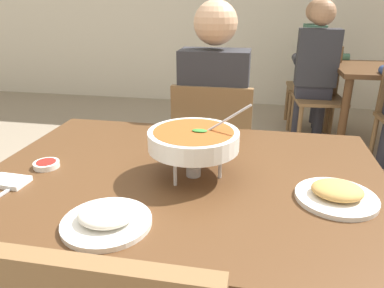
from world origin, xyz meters
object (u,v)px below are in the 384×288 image
(curry_bowl, at_px, (194,140))
(patron_bg_middle, at_px, (316,65))
(appetizer_plate, at_px, (337,194))
(sauce_dish, at_px, (46,164))
(diner_main, at_px, (215,109))
(chair_bg_middle, at_px, (318,90))
(patron_bg_left, at_px, (315,57))
(rice_plate, at_px, (106,218))
(dining_table_main, at_px, (184,198))
(chair_diner_main, at_px, (213,150))
(chair_bg_left, at_px, (319,81))

(curry_bowl, relative_size, patron_bg_middle, 0.25)
(appetizer_plate, height_order, sauce_dish, appetizer_plate)
(diner_main, distance_m, curry_bowl, 0.84)
(chair_bg_middle, xyz_separation_m, patron_bg_middle, (-0.05, -0.04, 0.24))
(patron_bg_left, bearing_deg, curry_bowl, -104.33)
(rice_plate, xyz_separation_m, patron_bg_middle, (0.87, 2.75, -0.02))
(curry_bowl, bearing_deg, rice_plate, -117.74)
(diner_main, relative_size, patron_bg_middle, 1.00)
(appetizer_plate, bearing_deg, sauce_dish, 177.34)
(diner_main, distance_m, patron_bg_middle, 1.75)
(curry_bowl, height_order, sauce_dish, curry_bowl)
(appetizer_plate, height_order, patron_bg_left, patron_bg_left)
(chair_bg_middle, height_order, patron_bg_left, patron_bg_left)
(dining_table_main, relative_size, sauce_dish, 15.21)
(patron_bg_left, bearing_deg, rice_plate, -105.78)
(chair_bg_middle, bearing_deg, diner_main, -115.58)
(appetizer_plate, bearing_deg, chair_diner_main, 118.98)
(curry_bowl, distance_m, appetizer_plate, 0.47)
(diner_main, bearing_deg, sauce_dish, -119.75)
(chair_bg_middle, relative_size, patron_bg_middle, 0.69)
(dining_table_main, xyz_separation_m, appetizer_plate, (0.48, -0.09, 0.12))
(chair_diner_main, bearing_deg, curry_bowl, -87.44)
(appetizer_plate, height_order, chair_bg_middle, chair_bg_middle)
(curry_bowl, bearing_deg, dining_table_main, 164.48)
(dining_table_main, relative_size, curry_bowl, 4.12)
(appetizer_plate, distance_m, chair_bg_middle, 2.57)
(dining_table_main, xyz_separation_m, patron_bg_middle, (0.73, 2.41, 0.09))
(chair_diner_main, xyz_separation_m, chair_bg_middle, (0.78, 1.67, 0.00))
(sauce_dish, relative_size, chair_bg_middle, 0.10)
(curry_bowl, bearing_deg, patron_bg_left, 75.67)
(sauce_dish, bearing_deg, patron_bg_middle, 63.53)
(diner_main, xyz_separation_m, sauce_dish, (-0.49, -0.86, 0.01))
(rice_plate, relative_size, appetizer_plate, 1.00)
(diner_main, relative_size, patron_bg_left, 1.00)
(dining_table_main, distance_m, rice_plate, 0.38)
(rice_plate, bearing_deg, curry_bowl, 62.26)
(rice_plate, bearing_deg, patron_bg_middle, 72.49)
(rice_plate, distance_m, chair_bg_middle, 2.95)
(diner_main, bearing_deg, curry_bowl, -87.54)
(chair_diner_main, bearing_deg, dining_table_main, -90.00)
(dining_table_main, bearing_deg, chair_bg_middle, 72.31)
(chair_bg_left, relative_size, chair_bg_middle, 1.00)
(chair_diner_main, distance_m, patron_bg_left, 2.30)
(curry_bowl, relative_size, appetizer_plate, 1.39)
(sauce_dish, height_order, patron_bg_middle, patron_bg_middle)
(diner_main, bearing_deg, patron_bg_left, 69.60)
(rice_plate, relative_size, patron_bg_middle, 0.18)
(rice_plate, height_order, appetizer_plate, same)
(dining_table_main, distance_m, chair_bg_left, 3.01)
(chair_bg_middle, bearing_deg, appetizer_plate, -96.69)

